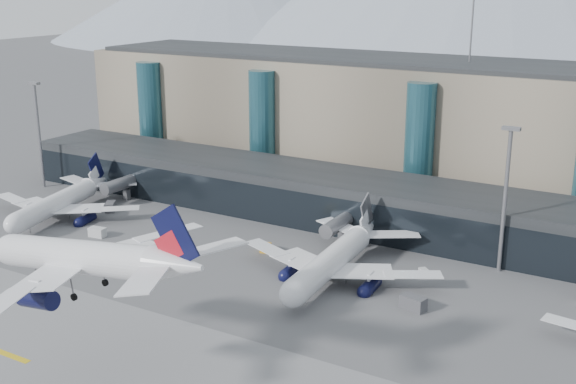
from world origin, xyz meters
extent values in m
plane|color=#515154|center=(0.00, 0.00, 0.00)|extent=(900.00, 900.00, 0.00)
cube|color=gold|center=(-20.00, -15.00, 0.05)|extent=(8.00, 1.00, 0.02)
cube|color=black|center=(0.00, 58.00, 5.00)|extent=(170.00, 18.00, 10.00)
cube|color=black|center=(0.00, 49.10, 4.00)|extent=(170.00, 0.40, 8.00)
cylinder|color=slate|center=(-55.00, 47.00, 4.20)|extent=(2.80, 14.00, 2.80)
cube|color=slate|center=(-55.00, 47.00, 1.20)|extent=(1.20, 1.20, 2.40)
cylinder|color=slate|center=(0.00, 47.00, 4.20)|extent=(2.80, 14.00, 2.80)
cube|color=slate|center=(0.00, 47.00, 1.20)|extent=(1.20, 1.20, 2.40)
cube|color=gray|center=(-25.00, 90.00, 15.00)|extent=(130.00, 30.00, 30.00)
cube|color=black|center=(-25.00, 90.00, 30.50)|extent=(123.50, 28.00, 1.00)
cylinder|color=#225260|center=(-70.00, 74.00, 14.00)|extent=(6.40, 6.40, 28.00)
cylinder|color=#225260|center=(-35.00, 74.00, 14.00)|extent=(6.40, 6.40, 28.00)
cylinder|color=#225260|center=(5.00, 74.00, 14.00)|extent=(6.40, 6.40, 28.00)
cylinder|color=slate|center=(10.00, 90.00, 38.00)|extent=(0.40, 0.40, 16.00)
cylinder|color=slate|center=(-80.00, 45.00, 12.50)|extent=(0.70, 0.70, 25.00)
cube|color=slate|center=(-80.00, 45.00, 25.30)|extent=(3.00, 1.20, 0.60)
cylinder|color=slate|center=(30.00, 48.00, 12.50)|extent=(0.70, 0.70, 25.00)
cube|color=slate|center=(30.00, 48.00, 25.30)|extent=(3.00, 1.20, 0.60)
cylinder|color=white|center=(-4.74, -13.34, 18.00)|extent=(25.49, 5.28, 4.20)
ellipsoid|color=white|center=(-17.39, -12.79, 18.00)|extent=(6.05, 4.45, 4.20)
cone|color=white|center=(11.53, -14.03, 18.21)|extent=(7.41, 4.50, 4.20)
cube|color=white|center=(-3.32, -22.45, 17.31)|extent=(12.62, 19.07, 0.21)
cylinder|color=black|center=(-4.67, -20.22, 15.17)|extent=(5.16, 2.52, 2.31)
cube|color=white|center=(11.32, -19.10, 18.42)|extent=(7.32, 10.05, 0.17)
cube|color=white|center=(-2.54, -4.37, 17.31)|extent=(13.80, 18.89, 0.21)
cylinder|color=black|center=(-4.08, -6.48, 15.17)|extent=(5.16, 2.52, 2.31)
cube|color=white|center=(11.75, -8.97, 18.42)|extent=(7.89, 9.95, 0.17)
cube|color=black|center=(11.90, -14.05, 21.57)|extent=(6.27, 0.52, 7.39)
cube|color=red|center=(10.81, -14.00, 20.31)|extent=(4.20, 0.47, 4.04)
cylinder|color=slate|center=(-13.60, -12.96, 15.27)|extent=(0.17, 0.17, 3.36)
cylinder|color=black|center=(-13.60, -12.96, 13.80)|extent=(0.76, 0.30, 0.75)
cylinder|color=black|center=(-3.76, -15.90, 13.80)|extent=(0.97, 0.41, 0.96)
cylinder|color=black|center=(-3.54, -10.87, 13.80)|extent=(0.97, 0.41, 0.96)
cylinder|color=white|center=(-58.80, 31.00, 4.69)|extent=(9.92, 25.68, 4.21)
ellipsoid|color=white|center=(-55.89, 18.64, 4.69)|extent=(5.45, 6.70, 4.21)
cone|color=white|center=(-62.54, 46.89, 4.90)|extent=(5.76, 8.03, 4.21)
cube|color=white|center=(-50.39, 34.85, 3.99)|extent=(18.06, 16.07, 0.21)
cylinder|color=black|center=(-52.18, 32.93, 1.85)|extent=(3.42, 5.47, 2.31)
cube|color=white|center=(-57.60, 48.05, 5.11)|extent=(9.48, 8.95, 0.17)
cube|color=white|center=(-68.04, 30.68, 3.99)|extent=(19.01, 9.73, 0.21)
cylinder|color=black|center=(-65.59, 29.77, 1.85)|extent=(3.42, 5.47, 2.31)
cube|color=white|center=(-67.49, 45.72, 5.11)|extent=(10.04, 5.91, 0.17)
cube|color=black|center=(-62.63, 47.24, 8.26)|extent=(1.69, 6.17, 7.41)
cube|color=white|center=(-62.38, 46.18, 7.00)|extent=(1.25, 4.16, 4.05)
cylinder|color=slate|center=(-56.76, 22.35, 1.95)|extent=(0.17, 0.17, 3.37)
cylinder|color=black|center=(-56.76, 22.35, 0.48)|extent=(0.43, 0.79, 0.75)
cylinder|color=black|center=(-56.59, 32.64, 0.48)|extent=(0.58, 1.02, 0.96)
cylinder|color=black|center=(-61.51, 31.48, 0.48)|extent=(0.58, 1.02, 0.96)
cylinder|color=white|center=(6.46, 31.00, 4.87)|extent=(6.00, 26.59, 4.37)
ellipsoid|color=white|center=(7.28, 17.84, 4.87)|extent=(4.74, 6.38, 4.37)
cone|color=white|center=(5.41, 47.92, 5.09)|extent=(4.83, 7.79, 4.37)
cube|color=white|center=(15.75, 33.46, 4.15)|extent=(19.60, 14.63, 0.22)
cylinder|color=black|center=(13.58, 31.82, 1.92)|extent=(2.73, 5.41, 2.40)
cube|color=white|center=(10.67, 48.25, 5.31)|extent=(10.32, 8.34, 0.17)
cube|color=white|center=(-3.05, 32.29, 4.15)|extent=(19.87, 12.85, 0.22)
cylinder|color=black|center=(-0.70, 30.93, 1.92)|extent=(2.73, 5.41, 2.40)
cube|color=white|center=(0.15, 47.59, 5.31)|extent=(10.48, 7.48, 0.17)
cube|color=slate|center=(5.39, 48.29, 8.58)|extent=(0.67, 6.53, 7.69)
cube|color=white|center=(5.46, 47.17, 7.27)|extent=(0.58, 4.38, 4.21)
cylinder|color=slate|center=(7.04, 21.79, 2.03)|extent=(0.18, 0.18, 3.50)
cylinder|color=black|center=(7.04, 21.79, 0.50)|extent=(0.32, 0.79, 0.78)
cylinder|color=black|center=(9.01, 32.29, 0.50)|extent=(0.45, 1.02, 1.00)
cylinder|color=black|center=(3.78, 31.97, 0.50)|extent=(0.45, 1.02, 1.00)
cube|color=silver|center=(-43.09, 25.44, 0.92)|extent=(3.47, 2.23, 1.84)
cube|color=orange|center=(-10.15, 35.42, 0.71)|extent=(1.94, 2.69, 1.41)
cube|color=#48484D|center=(22.54, 25.99, 1.09)|extent=(4.29, 2.90, 2.18)
cube|color=#48484D|center=(-52.37, 38.88, 1.01)|extent=(3.56, 4.07, 2.02)
cube|color=silver|center=(19.51, 39.25, 0.62)|extent=(2.37, 2.38, 1.24)
camera|label=1|loc=(56.91, -71.45, 49.28)|focal=45.00mm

